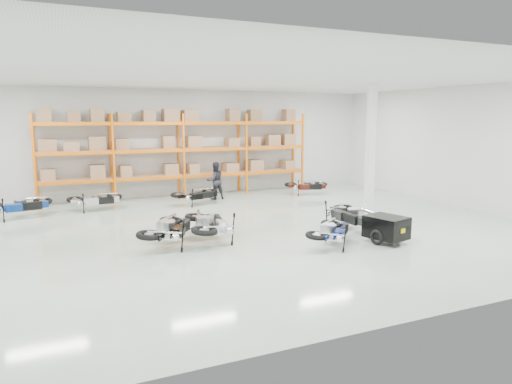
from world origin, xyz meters
name	(u,v)px	position (x,y,z in m)	size (l,w,h in m)	color
room	(236,155)	(0.00, 0.00, 2.25)	(18.00, 18.00, 18.00)	#B5C9B8
pallet_rack	(181,144)	(0.00, 6.45, 2.26)	(11.28, 0.98, 3.62)	orange
structural_column	(370,149)	(5.20, 0.50, 2.25)	(0.25, 0.25, 4.50)	white
moto_blue_centre	(332,227)	(1.64, -2.63, 0.51)	(0.74, 1.66, 1.02)	#081655
moto_silver_left	(209,219)	(-1.16, -0.91, 0.61)	(0.89, 1.99, 1.22)	silver
moto_black_far_left	(169,224)	(-2.25, -0.93, 0.59)	(0.85, 1.92, 1.17)	black
moto_touring_right	(351,210)	(3.15, -1.35, 0.59)	(0.85, 1.92, 1.17)	black
trailer	(386,228)	(3.15, -2.95, 0.42)	(1.04, 1.76, 0.71)	black
moto_back_a	(19,202)	(-6.09, 4.42, 0.56)	(0.82, 1.84, 1.12)	navy
moto_back_b	(95,197)	(-3.64, 4.77, 0.51)	(0.74, 1.66, 1.02)	#AEB4B7
moto_back_c	(196,192)	(0.03, 4.38, 0.51)	(0.74, 1.68, 1.02)	black
moto_back_d	(307,183)	(5.14, 4.75, 0.50)	(0.73, 1.64, 1.01)	#3E110C
person_back	(215,181)	(1.09, 5.25, 0.77)	(0.75, 0.58, 1.54)	#21222A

